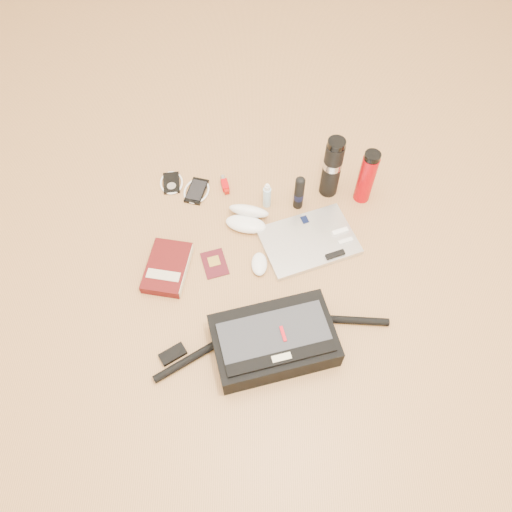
# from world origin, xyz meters

# --- Properties ---
(ground) EXTENTS (4.00, 4.00, 0.00)m
(ground) POSITION_xyz_m (0.00, 0.00, 0.00)
(ground) COLOR #B17D49
(ground) RESTS_ON ground
(messenger_bag) EXTENTS (0.80, 0.34, 0.11)m
(messenger_bag) POSITION_xyz_m (0.03, -0.23, 0.05)
(messenger_bag) COLOR black
(messenger_bag) RESTS_ON ground
(laptop) EXTENTS (0.41, 0.35, 0.03)m
(laptop) POSITION_xyz_m (0.17, 0.20, 0.01)
(laptop) COLOR silver
(laptop) RESTS_ON ground
(book) EXTENTS (0.18, 0.24, 0.04)m
(book) POSITION_xyz_m (-0.36, 0.08, 0.02)
(book) COLOR #480B0C
(book) RESTS_ON ground
(passport) EXTENTS (0.12, 0.14, 0.01)m
(passport) POSITION_xyz_m (-0.19, 0.10, 0.00)
(passport) COLOR #460E17
(passport) RESTS_ON ground
(mouse) EXTENTS (0.06, 0.10, 0.03)m
(mouse) POSITION_xyz_m (-0.02, 0.09, 0.02)
(mouse) COLOR white
(mouse) RESTS_ON ground
(sunglasses_case) EXTENTS (0.19, 0.17, 0.09)m
(sunglasses_case) POSITION_xyz_m (-0.07, 0.30, 0.03)
(sunglasses_case) COLOR white
(sunglasses_case) RESTS_ON ground
(ipod) EXTENTS (0.11, 0.12, 0.01)m
(ipod) POSITION_xyz_m (-0.38, 0.49, 0.01)
(ipod) COLOR black
(ipod) RESTS_ON ground
(phone) EXTENTS (0.13, 0.14, 0.01)m
(phone) POSITION_xyz_m (-0.28, 0.45, 0.01)
(phone) COLOR black
(phone) RESTS_ON ground
(inhaler) EXTENTS (0.04, 0.09, 0.02)m
(inhaler) POSITION_xyz_m (-0.16, 0.48, 0.01)
(inhaler) COLOR #B2070C
(inhaler) RESTS_ON ground
(spray_bottle) EXTENTS (0.04, 0.04, 0.12)m
(spray_bottle) POSITION_xyz_m (0.01, 0.39, 0.05)
(spray_bottle) COLOR #B0DAF3
(spray_bottle) RESTS_ON ground
(aerosol_can) EXTENTS (0.05, 0.05, 0.17)m
(aerosol_can) POSITION_xyz_m (0.14, 0.38, 0.08)
(aerosol_can) COLOR black
(aerosol_can) RESTS_ON ground
(thermos_black) EXTENTS (0.09, 0.09, 0.28)m
(thermos_black) POSITION_xyz_m (0.27, 0.46, 0.14)
(thermos_black) COLOR black
(thermos_black) RESTS_ON ground
(thermos_red) EXTENTS (0.08, 0.08, 0.25)m
(thermos_red) POSITION_xyz_m (0.40, 0.42, 0.12)
(thermos_red) COLOR #B0040B
(thermos_red) RESTS_ON ground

